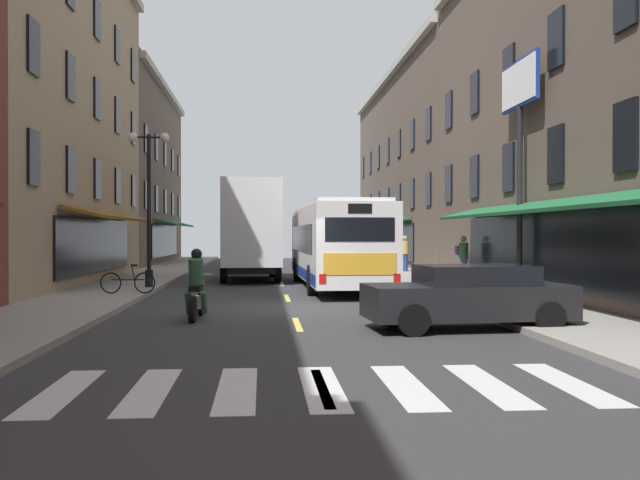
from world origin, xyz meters
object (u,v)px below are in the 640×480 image
object	(u,v)px
motorcycle_rider	(197,289)
transit_bus	(335,244)
pedestrian_mid	(405,253)
billboard_sign	(520,116)
box_truck	(250,231)
street_lamp_twin	(149,202)
bicycle_near	(128,282)
sedan_near	(469,296)
pedestrian_near	(463,258)
sedan_mid	(248,257)

from	to	relation	value
motorcycle_rider	transit_bus	bearing A→B (deg)	66.28
pedestrian_mid	motorcycle_rider	bearing A→B (deg)	123.35
billboard_sign	motorcycle_rider	size ratio (longest dim) A/B	3.45
box_truck	transit_bus	bearing A→B (deg)	-52.21
transit_bus	street_lamp_twin	size ratio (longest dim) A/B	2.19
bicycle_near	pedestrian_mid	size ratio (longest dim) A/B	0.96
transit_bus	bicycle_near	distance (m)	8.00
motorcycle_rider	bicycle_near	bearing A→B (deg)	114.42
transit_bus	pedestrian_mid	size ratio (longest dim) A/B	6.66
pedestrian_mid	sedan_near	bearing A→B (deg)	140.85
sedan_near	street_lamp_twin	distance (m)	13.82
sedan_near	pedestrian_near	size ratio (longest dim) A/B	2.44
billboard_sign	sedan_mid	size ratio (longest dim) A/B	1.69
box_truck	pedestrian_mid	xyz separation A→B (m)	(7.65, 4.43, -1.08)
billboard_sign	street_lamp_twin	xyz separation A→B (m)	(-11.79, 4.24, -2.47)
bicycle_near	sedan_near	bearing A→B (deg)	-43.49
box_truck	pedestrian_mid	size ratio (longest dim) A/B	3.98
billboard_sign	sedan_near	xyz separation A→B (m)	(-3.50, -6.55, -4.91)
motorcycle_rider	pedestrian_near	world-z (taller)	pedestrian_near
transit_bus	bicycle_near	bearing A→B (deg)	-150.94
billboard_sign	bicycle_near	xyz separation A→B (m)	(-12.01, 1.52, -5.10)
box_truck	sedan_mid	distance (m)	10.16
transit_bus	sedan_near	bearing A→B (deg)	-82.41
box_truck	bicycle_near	distance (m)	9.00
pedestrian_near	street_lamp_twin	world-z (taller)	street_lamp_twin
pedestrian_near	street_lamp_twin	distance (m)	11.83
motorcycle_rider	street_lamp_twin	world-z (taller)	street_lamp_twin
box_truck	billboard_sign	bearing A→B (deg)	-48.90
billboard_sign	pedestrian_mid	bearing A→B (deg)	92.89
sedan_near	pedestrian_near	xyz separation A→B (m)	(3.31, 12.00, 0.39)
pedestrian_mid	box_truck	bearing A→B (deg)	88.68
box_truck	bicycle_near	size ratio (longest dim) A/B	4.14
street_lamp_twin	motorcycle_rider	bearing A→B (deg)	-74.17
sedan_mid	pedestrian_near	xyz separation A→B (m)	(8.45, -14.18, 0.38)
sedan_near	sedan_mid	size ratio (longest dim) A/B	1.03
sedan_mid	street_lamp_twin	xyz separation A→B (m)	(-3.14, -15.39, 2.42)
pedestrian_near	pedestrian_mid	xyz separation A→B (m)	(-0.51, 8.56, -0.03)
motorcycle_rider	box_truck	bearing A→B (deg)	85.89
motorcycle_rider	pedestrian_near	xyz separation A→B (m)	(9.16, 9.78, 0.38)
transit_bus	pedestrian_near	world-z (taller)	transit_bus
sedan_near	sedan_mid	xyz separation A→B (m)	(-5.14, 26.18, 0.02)
transit_bus	pedestrian_near	xyz separation A→B (m)	(4.90, 0.08, -0.54)
billboard_sign	bicycle_near	bearing A→B (deg)	172.78
sedan_near	pedestrian_mid	world-z (taller)	pedestrian_mid
billboard_sign	motorcycle_rider	world-z (taller)	billboard_sign
billboard_sign	street_lamp_twin	size ratio (longest dim) A/B	1.32
billboard_sign	transit_bus	world-z (taller)	billboard_sign
pedestrian_mid	street_lamp_twin	distance (m)	14.92
sedan_mid	street_lamp_twin	distance (m)	15.90
transit_bus	sedan_mid	world-z (taller)	transit_bus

